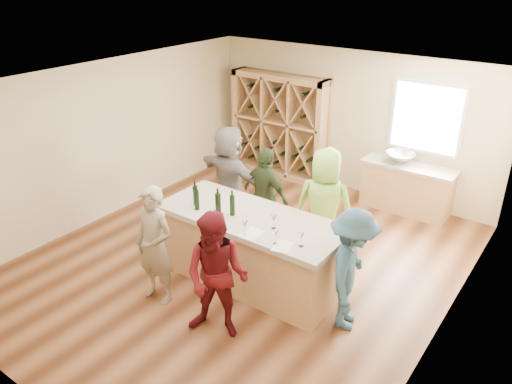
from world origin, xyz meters
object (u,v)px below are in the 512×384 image
Objects in this scene: wine_bottle_a at (195,195)px; person_far_left at (230,176)px; wine_bottle_e at (232,205)px; person_server at (352,270)px; person_near_left at (155,246)px; person_far_right at (324,207)px; sink at (400,157)px; wine_bottle_d at (218,205)px; tasting_counter_base at (251,251)px; person_far_mid at (266,195)px; wine_bottle_b at (197,200)px; person_near_right at (217,277)px; wine_rack at (279,126)px.

wine_bottle_a is 1.52m from person_far_left.
person_server reaches higher than wine_bottle_e.
person_near_left is 0.91× the size of person_far_right.
sink is at bearing -123.31° from person_far_left.
wine_bottle_d is at bearing -7.91° from wine_bottle_a.
tasting_counter_base is 1.40× the size of person_far_right.
person_far_mid is 0.84m from person_far_left.
wine_bottle_b is (0.12, -0.10, 0.00)m from wine_bottle_a.
wine_bottle_a is 1.58m from person_near_right.
wine_rack is at bearing 96.13° from person_near_right.
wine_rack is 3.95m from wine_bottle_a.
person_near_left reaches higher than sink.
tasting_counter_base is at bearing -62.18° from wine_rack.
wine_rack is 2.47m from person_far_left.
person_far_left reaches higher than person_server.
sink is 0.32× the size of person_near_left.
person_near_right is at bearing -73.81° from tasting_counter_base.
person_far_left reaches higher than wine_bottle_e.
person_far_mid is (0.34, 1.30, -0.41)m from wine_bottle_a.
person_server is at bearing 165.93° from person_far_left.
wine_bottle_e is (-0.23, -0.13, 0.73)m from tasting_counter_base.
sink is at bearing 68.27° from person_near_left.
wine_bottle_d is at bearing 132.78° from person_far_left.
wine_rack reaches higher than wine_bottle_a.
person_near_left is at bearing 112.74° from person_far_left.
person_far_right is at bearing 24.85° from person_server.
wine_rack is at bearing 100.44° from person_near_left.
person_far_mid is at bearing -118.26° from sink.
person_far_left is at bearing 129.91° from wine_bottle_e.
wine_bottle_d is at bearing -68.40° from wine_rack.
tasting_counter_base is 1.28m from person_far_mid.
person_near_right is at bearing -51.57° from wine_bottle_d.
wine_bottle_e is 1.35m from person_far_mid.
wine_bottle_b is 0.17× the size of person_near_left.
person_near_left is 2.60m from person_server.
wine_bottle_e is at bearing 16.96° from wine_bottle_b.
sink is 1.87× the size of wine_bottle_a.
wine_bottle_e is 1.18m from person_near_left.
person_far_right is at bearing 58.30° from wine_bottle_e.
wine_rack is 2.88m from person_far_mid.
person_far_left reaches higher than wine_bottle_d.
person_far_right is (1.29, 1.41, -0.30)m from wine_bottle_b.
person_near_left is (0.06, -0.90, -0.38)m from wine_bottle_a.
person_server is at bearing -77.55° from sink.
person_near_right is at bearing 69.24° from person_far_right.
wine_bottle_d is 1.21m from person_near_right.
person_server is at bearing 2.70° from wine_bottle_e.
person_far_mid reaches higher than wine_bottle_d.
person_far_left reaches higher than person_far_mid.
wine_bottle_a is 1.95m from person_far_right.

